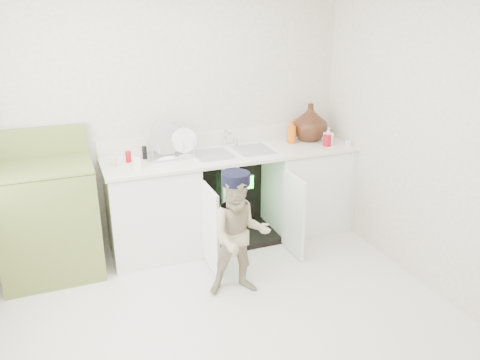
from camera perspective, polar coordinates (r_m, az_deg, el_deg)
name	(u,v)px	position (r m, az deg, el deg)	size (l,w,h in m)	color
ground	(222,319)	(3.67, -2.21, -16.59)	(3.50, 3.50, 0.00)	beige
room_shell	(219,161)	(3.08, -2.53, 2.31)	(6.00, 5.50, 1.26)	beige
counter_run	(237,192)	(4.60, -0.34, -1.50)	(2.44, 1.02, 1.28)	white
avocado_stove	(49,219)	(4.31, -22.26, -4.38)	(0.80, 0.65, 1.24)	olive
repair_worker	(240,234)	(3.70, -0.04, -6.66)	(0.64, 0.80, 1.03)	tan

